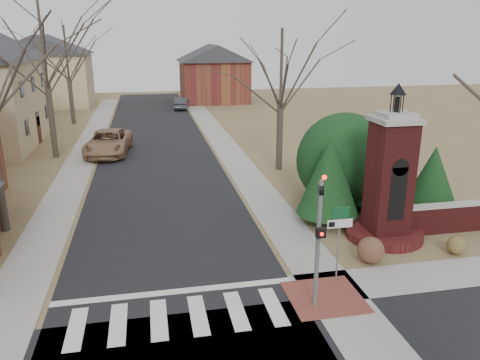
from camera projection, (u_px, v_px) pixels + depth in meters
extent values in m
plane|color=brown|center=(181.00, 333.00, 13.53)|extent=(120.00, 120.00, 0.00)
cube|color=black|center=(157.00, 152.00, 34.11)|extent=(8.00, 70.00, 0.01)
cube|color=silver|center=(179.00, 317.00, 14.28)|extent=(8.00, 2.20, 0.02)
cube|color=silver|center=(175.00, 292.00, 15.68)|extent=(8.00, 0.35, 0.02)
cube|color=gray|center=(227.00, 149.00, 35.08)|extent=(2.00, 60.00, 0.02)
cube|color=gray|center=(83.00, 156.00, 33.13)|extent=(2.00, 60.00, 0.02)
cube|color=brown|center=(325.00, 297.00, 15.36)|extent=(2.40, 2.40, 0.02)
cylinder|color=slate|center=(318.00, 246.00, 14.27)|extent=(0.14, 0.14, 4.20)
imported|color=black|center=(321.00, 185.00, 13.69)|extent=(0.15, 0.18, 0.90)
sphere|color=#FF0C05|center=(324.00, 177.00, 13.39)|extent=(0.14, 0.14, 0.14)
cube|color=black|center=(321.00, 233.00, 13.95)|extent=(0.28, 0.16, 0.30)
sphere|color=#FF0C05|center=(322.00, 234.00, 13.87)|extent=(0.11, 0.11, 0.11)
cylinder|color=slate|center=(338.00, 246.00, 16.06)|extent=(0.06, 0.06, 2.60)
cube|color=silver|center=(340.00, 224.00, 15.79)|extent=(0.90, 0.03, 0.30)
cube|color=black|center=(332.00, 225.00, 15.72)|extent=(0.22, 0.02, 0.18)
cube|color=#0F4924|center=(341.00, 213.00, 15.67)|extent=(0.60, 0.03, 0.40)
cylinder|color=#57191A|center=(384.00, 233.00, 19.84)|extent=(3.20, 3.20, 0.36)
cube|color=#57191A|center=(389.00, 181.00, 19.15)|extent=(1.50, 1.50, 5.00)
cube|color=black|center=(397.00, 194.00, 18.57)|extent=(0.70, 0.10, 2.20)
cube|color=gray|center=(395.00, 120.00, 18.38)|extent=(1.70, 1.70, 0.20)
cube|color=gray|center=(396.00, 115.00, 18.32)|extent=(1.30, 1.30, 0.20)
cylinder|color=black|center=(397.00, 104.00, 18.20)|extent=(0.20, 0.20, 0.60)
cone|color=black|center=(398.00, 89.00, 18.03)|extent=(0.64, 0.64, 0.45)
cube|color=#57191A|center=(479.00, 216.00, 20.56)|extent=(7.50, 0.40, 1.20)
cube|color=tan|center=(46.00, 80.00, 55.27)|extent=(10.00, 8.00, 6.00)
cube|color=tan|center=(13.00, 46.00, 52.05)|extent=(0.75, 0.75, 3.08)
cube|color=brown|center=(214.00, 81.00, 59.18)|extent=(8.00, 8.00, 5.00)
cube|color=brown|center=(197.00, 54.00, 56.24)|extent=(0.75, 0.75, 2.80)
cylinder|color=#473D33|center=(327.00, 218.00, 21.36)|extent=(0.20, 0.20, 0.50)
cone|color=black|center=(329.00, 175.00, 20.74)|extent=(2.80, 2.80, 3.60)
cylinder|color=#473D33|center=(381.00, 204.00, 23.10)|extent=(0.20, 0.20, 0.50)
cone|color=black|center=(385.00, 158.00, 22.39)|extent=(3.40, 3.40, 4.20)
cylinder|color=#473D33|center=(429.00, 208.00, 22.54)|extent=(0.20, 0.20, 0.50)
cone|color=black|center=(433.00, 175.00, 22.04)|extent=(2.40, 2.40, 2.80)
sphere|color=black|center=(344.00, 157.00, 23.39)|extent=(4.80, 4.80, 4.80)
cylinder|color=#473D33|center=(52.00, 122.00, 32.04)|extent=(0.40, 0.40, 5.04)
cylinder|color=#473D33|center=(71.00, 101.00, 44.20)|extent=(0.40, 0.40, 4.41)
cylinder|color=#473D33|center=(280.00, 137.00, 29.28)|extent=(0.40, 0.40, 4.20)
imported|color=#A07957|center=(108.00, 142.00, 33.44)|extent=(3.40, 6.33, 1.69)
imported|color=#383B41|center=(181.00, 103.00, 53.47)|extent=(2.08, 4.25, 1.34)
sphere|color=brown|center=(371.00, 250.00, 17.57)|extent=(1.01, 1.01, 1.01)
sphere|color=brown|center=(456.00, 245.00, 18.29)|extent=(0.73, 0.73, 0.73)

